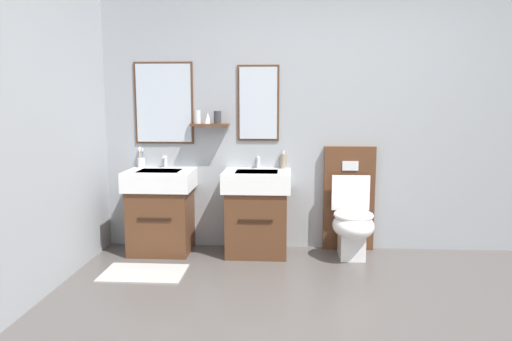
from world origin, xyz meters
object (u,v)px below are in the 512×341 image
object	(u,v)px
toilet	(351,215)
toothbrush_cup	(141,162)
soap_dispenser	(283,161)
vanity_sink_left	(161,209)
vanity_sink_right	(257,211)

from	to	relation	value
toilet	toothbrush_cup	bearing A→B (deg)	175.41
soap_dispenser	toilet	bearing A→B (deg)	-15.14
vanity_sink_left	soap_dispenser	bearing A→B (deg)	9.14
toothbrush_cup	toilet	bearing A→B (deg)	-4.59
vanity_sink_left	soap_dispenser	distance (m)	1.25
toilet	toothbrush_cup	distance (m)	2.07
vanity_sink_right	toilet	xyz separation A→B (m)	(0.87, 0.01, -0.03)
toilet	vanity_sink_right	bearing A→B (deg)	-179.10
toilet	soap_dispenser	size ratio (longest dim) A/B	5.67
vanity_sink_left	vanity_sink_right	size ratio (longest dim) A/B	1.00
soap_dispenser	vanity_sink_right	bearing A→B (deg)	-142.45
toothbrush_cup	soap_dispenser	distance (m)	1.38
vanity_sink_left	toothbrush_cup	size ratio (longest dim) A/B	3.89
vanity_sink_right	soap_dispenser	world-z (taller)	soap_dispenser
vanity_sink_right	vanity_sink_left	bearing A→B (deg)	180.00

